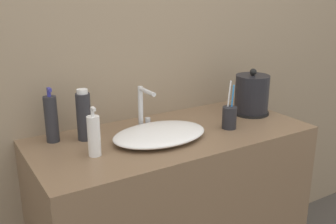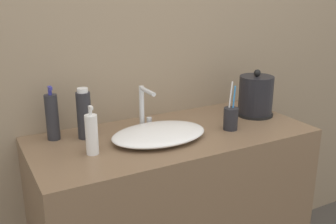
{
  "view_description": "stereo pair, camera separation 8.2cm",
  "coord_description": "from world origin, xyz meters",
  "px_view_note": "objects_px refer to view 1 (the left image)",
  "views": [
    {
      "loc": [
        -0.83,
        -1.06,
        1.49
      ],
      "look_at": [
        -0.02,
        0.27,
        0.99
      ],
      "focal_mm": 42.0,
      "sensor_mm": 36.0,
      "label": 1
    },
    {
      "loc": [
        -0.76,
        -1.1,
        1.49
      ],
      "look_at": [
        -0.02,
        0.27,
        0.99
      ],
      "focal_mm": 42.0,
      "sensor_mm": 36.0,
      "label": 2
    }
  ],
  "objects_px": {
    "toothbrush_cup": "(229,117)",
    "mouthwash_bottle": "(84,116)",
    "faucet": "(143,106)",
    "shampoo_bottle": "(51,119)",
    "lotion_bottle": "(94,136)",
    "electric_kettle": "(252,96)"
  },
  "relations": [
    {
      "from": "electric_kettle",
      "to": "lotion_bottle",
      "type": "height_order",
      "value": "electric_kettle"
    },
    {
      "from": "electric_kettle",
      "to": "toothbrush_cup",
      "type": "xyz_separation_m",
      "value": [
        -0.23,
        -0.11,
        -0.04
      ]
    },
    {
      "from": "toothbrush_cup",
      "to": "electric_kettle",
      "type": "bearing_deg",
      "value": 25.4
    },
    {
      "from": "electric_kettle",
      "to": "toothbrush_cup",
      "type": "height_order",
      "value": "electric_kettle"
    },
    {
      "from": "lotion_bottle",
      "to": "shampoo_bottle",
      "type": "relative_size",
      "value": 0.84
    },
    {
      "from": "toothbrush_cup",
      "to": "shampoo_bottle",
      "type": "distance_m",
      "value": 0.75
    },
    {
      "from": "faucet",
      "to": "mouthwash_bottle",
      "type": "height_order",
      "value": "mouthwash_bottle"
    },
    {
      "from": "electric_kettle",
      "to": "lotion_bottle",
      "type": "xyz_separation_m",
      "value": [
        -0.84,
        -0.08,
        -0.01
      ]
    },
    {
      "from": "mouthwash_bottle",
      "to": "faucet",
      "type": "bearing_deg",
      "value": -2.08
    },
    {
      "from": "lotion_bottle",
      "to": "mouthwash_bottle",
      "type": "xyz_separation_m",
      "value": [
        0.03,
        0.17,
        0.02
      ]
    },
    {
      "from": "toothbrush_cup",
      "to": "mouthwash_bottle",
      "type": "xyz_separation_m",
      "value": [
        -0.59,
        0.2,
        0.05
      ]
    },
    {
      "from": "lotion_bottle",
      "to": "shampoo_bottle",
      "type": "distance_m",
      "value": 0.24
    },
    {
      "from": "electric_kettle",
      "to": "faucet",
      "type": "bearing_deg",
      "value": 171.15
    },
    {
      "from": "toothbrush_cup",
      "to": "mouthwash_bottle",
      "type": "relative_size",
      "value": 1.0
    },
    {
      "from": "toothbrush_cup",
      "to": "mouthwash_bottle",
      "type": "bearing_deg",
      "value": 160.94
    },
    {
      "from": "shampoo_bottle",
      "to": "lotion_bottle",
      "type": "bearing_deg",
      "value": -66.95
    },
    {
      "from": "electric_kettle",
      "to": "shampoo_bottle",
      "type": "bearing_deg",
      "value": 171.41
    },
    {
      "from": "lotion_bottle",
      "to": "faucet",
      "type": "bearing_deg",
      "value": 29.35
    },
    {
      "from": "faucet",
      "to": "mouthwash_bottle",
      "type": "xyz_separation_m",
      "value": [
        -0.27,
        0.01,
        -0.0
      ]
    },
    {
      "from": "lotion_bottle",
      "to": "toothbrush_cup",
      "type": "bearing_deg",
      "value": -2.81
    },
    {
      "from": "shampoo_bottle",
      "to": "mouthwash_bottle",
      "type": "xyz_separation_m",
      "value": [
        0.12,
        -0.05,
        0.01
      ]
    },
    {
      "from": "faucet",
      "to": "mouthwash_bottle",
      "type": "distance_m",
      "value": 0.27
    }
  ]
}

